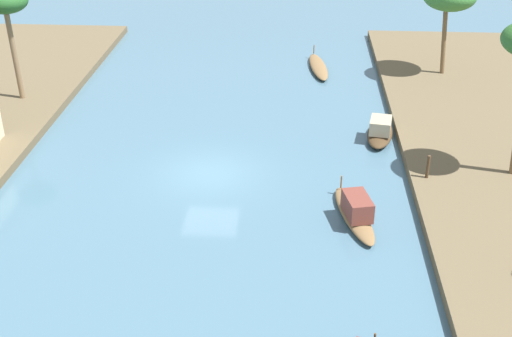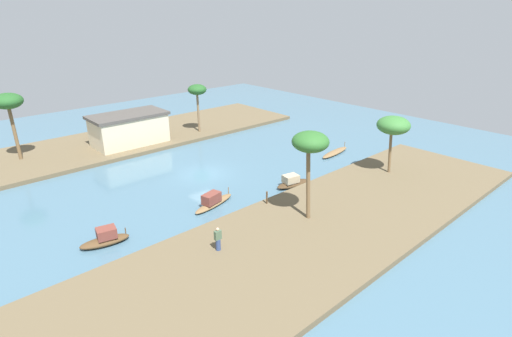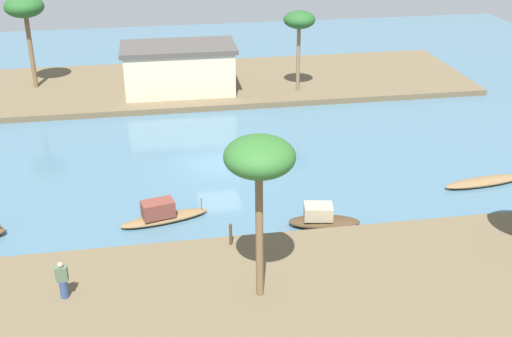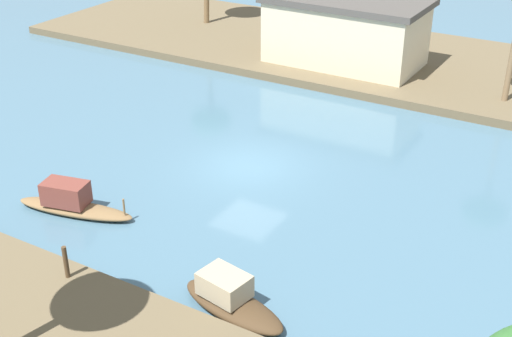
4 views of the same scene
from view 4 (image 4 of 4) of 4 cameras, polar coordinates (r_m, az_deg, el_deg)
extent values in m
plane|color=#476B7F|center=(27.31, -0.63, 0.22)|extent=(72.66, 72.66, 0.00)
cube|color=brown|center=(39.61, 10.54, 8.93)|extent=(43.21, 11.84, 0.42)
ellipsoid|color=#47331E|center=(19.56, -1.91, -11.36)|extent=(3.63, 1.81, 0.48)
cube|color=tan|center=(19.37, -2.64, -9.63)|extent=(1.51, 1.21, 0.68)
ellipsoid|color=brown|center=(24.85, -14.81, -3.26)|extent=(4.50, 1.93, 0.37)
cube|color=brown|center=(24.70, -15.54, -1.97)|extent=(1.71, 1.22, 0.81)
cylinder|color=brown|center=(23.74, -10.93, -3.12)|extent=(0.07, 0.07, 0.58)
cylinder|color=#4C3823|center=(20.77, -15.53, -7.50)|extent=(0.14, 0.14, 1.05)
cube|color=beige|center=(37.61, 7.44, 11.07)|extent=(8.00, 4.38, 3.21)
cube|color=#4C4742|center=(37.16, 7.61, 13.68)|extent=(8.48, 4.65, 0.33)
camera|label=1|loc=(42.40, -39.99, 24.28)|focal=47.17mm
camera|label=2|loc=(34.84, -79.38, 10.23)|focal=28.34mm
camera|label=3|loc=(20.75, -101.79, 4.51)|focal=44.43mm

